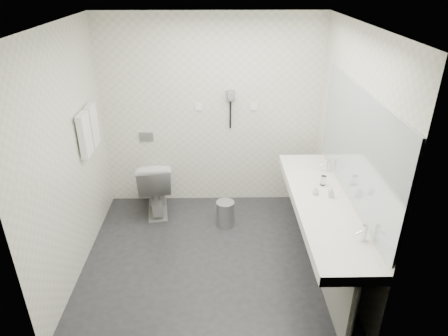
{
  "coord_description": "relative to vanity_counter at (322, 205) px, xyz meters",
  "views": [
    {
      "loc": [
        0.08,
        -3.61,
        2.94
      ],
      "look_at": [
        0.15,
        0.15,
        1.05
      ],
      "focal_mm": 32.09,
      "sensor_mm": 36.0,
      "label": 1
    }
  ],
  "objects": [
    {
      "name": "wall_right",
      "position": [
        0.27,
        0.2,
        0.45
      ],
      "size": [
        0.0,
        2.6,
        2.6
      ],
      "primitive_type": "plane",
      "rotation": [
        1.57,
        0.0,
        -1.57
      ],
      "color": "silver",
      "rests_on": "floor"
    },
    {
      "name": "towel_near",
      "position": [
        -2.46,
        0.61,
        0.53
      ],
      "size": [
        0.07,
        0.24,
        0.48
      ],
      "primitive_type": "cube",
      "color": "white",
      "rests_on": "towel_rail"
    },
    {
      "name": "soap_bottle_a",
      "position": [
        0.1,
        0.07,
        0.11
      ],
      "size": [
        0.05,
        0.05,
        0.11
      ],
      "primitive_type": "imported",
      "rotation": [
        0.0,
        0.0,
        -0.03
      ],
      "color": "silver",
      "rests_on": "vanity_counter"
    },
    {
      "name": "glass_left",
      "position": [
        0.08,
        0.32,
        0.1
      ],
      "size": [
        0.07,
        0.07,
        0.11
      ],
      "primitive_type": "cylinder",
      "rotation": [
        0.0,
        0.0,
        0.15
      ],
      "color": "silver",
      "rests_on": "vanity_counter"
    },
    {
      "name": "toilet",
      "position": [
        -1.87,
        1.2,
        -0.41
      ],
      "size": [
        0.54,
        0.82,
        0.77
      ],
      "primitive_type": "imported",
      "rotation": [
        0.0,
        0.0,
        3.28
      ],
      "color": "white",
      "rests_on": "floor"
    },
    {
      "name": "basin_far",
      "position": [
        0.0,
        0.65,
        0.04
      ],
      "size": [
        0.4,
        0.31,
        0.05
      ],
      "primitive_type": "ellipsoid",
      "color": "white",
      "rests_on": "vanity_counter"
    },
    {
      "name": "switch_plate_b",
      "position": [
        -0.57,
        1.49,
        0.55
      ],
      "size": [
        0.09,
        0.02,
        0.09
      ],
      "primitive_type": "cube",
      "color": "white",
      "rests_on": "wall_back"
    },
    {
      "name": "dryer_cord",
      "position": [
        -0.88,
        1.46,
        0.45
      ],
      "size": [
        0.02,
        0.02,
        0.35
      ],
      "primitive_type": "cylinder",
      "color": "black",
      "rests_on": "dryer_cradle"
    },
    {
      "name": "wall_front",
      "position": [
        -1.12,
        -1.1,
        0.45
      ],
      "size": [
        2.8,
        0.0,
        2.8
      ],
      "primitive_type": "plane",
      "rotation": [
        -1.57,
        0.0,
        0.0
      ],
      "color": "silver",
      "rests_on": "floor"
    },
    {
      "name": "towel_rail",
      "position": [
        -2.47,
        0.75,
        0.75
      ],
      "size": [
        0.02,
        0.62,
        0.02
      ],
      "primitive_type": "cylinder",
      "rotation": [
        1.57,
        0.0,
        0.0
      ],
      "color": "silver",
      "rests_on": "wall_left"
    },
    {
      "name": "bin_lid",
      "position": [
        -0.95,
        0.84,
        -0.48
      ],
      "size": [
        0.23,
        0.23,
        0.02
      ],
      "primitive_type": "cylinder",
      "color": "#B2B5BA",
      "rests_on": "pedal_bin"
    },
    {
      "name": "ceiling",
      "position": [
        -1.12,
        0.2,
        1.7
      ],
      "size": [
        2.8,
        2.8,
        0.0
      ],
      "primitive_type": "plane",
      "rotation": [
        3.14,
        0.0,
        0.0
      ],
      "color": "white",
      "rests_on": "wall_back"
    },
    {
      "name": "faucet_near",
      "position": [
        0.19,
        -0.65,
        0.12
      ],
      "size": [
        0.04,
        0.04,
        0.15
      ],
      "primitive_type": "cylinder",
      "color": "silver",
      "rests_on": "vanity_counter"
    },
    {
      "name": "wall_back",
      "position": [
        -1.12,
        1.5,
        0.45
      ],
      "size": [
        2.8,
        0.0,
        2.8
      ],
      "primitive_type": "plane",
      "rotation": [
        1.57,
        0.0,
        0.0
      ],
      "color": "silver",
      "rests_on": "floor"
    },
    {
      "name": "pedal_bin",
      "position": [
        -0.95,
        0.84,
        -0.64
      ],
      "size": [
        0.29,
        0.29,
        0.32
      ],
      "primitive_type": "cylinder",
      "rotation": [
        0.0,
        0.0,
        0.38
      ],
      "color": "#B2B5BA",
      "rests_on": "floor"
    },
    {
      "name": "vanity_post_far",
      "position": [
        0.05,
        1.04,
        -0.42
      ],
      "size": [
        0.06,
        0.06,
        0.75
      ],
      "primitive_type": "cylinder",
      "color": "silver",
      "rests_on": "floor"
    },
    {
      "name": "flush_plate",
      "position": [
        -1.98,
        1.49,
        0.15
      ],
      "size": [
        0.18,
        0.02,
        0.12
      ],
      "primitive_type": "cube",
      "color": "#B2B5BA",
      "rests_on": "wall_back"
    },
    {
      "name": "soap_bottle_b",
      "position": [
        -0.04,
        0.13,
        0.09
      ],
      "size": [
        0.09,
        0.09,
        0.08
      ],
      "primitive_type": "imported",
      "rotation": [
        0.0,
        0.0,
        -0.54
      ],
      "color": "silver",
      "rests_on": "vanity_counter"
    },
    {
      "name": "basin_near",
      "position": [
        0.0,
        -0.65,
        0.04
      ],
      "size": [
        0.4,
        0.31,
        0.05
      ],
      "primitive_type": "ellipsoid",
      "color": "white",
      "rests_on": "vanity_counter"
    },
    {
      "name": "dryer_barrel",
      "position": [
        -0.88,
        1.4,
        0.73
      ],
      "size": [
        0.08,
        0.14,
        0.08
      ],
      "primitive_type": "cylinder",
      "rotation": [
        1.57,
        0.0,
        0.0
      ],
      "color": "gray",
      "rests_on": "dryer_cradle"
    },
    {
      "name": "faucet_far",
      "position": [
        0.19,
        0.65,
        0.12
      ],
      "size": [
        0.04,
        0.04,
        0.15
      ],
      "primitive_type": "cylinder",
      "color": "silver",
      "rests_on": "vanity_counter"
    },
    {
      "name": "dryer_cradle",
      "position": [
        -0.88,
        1.47,
        0.7
      ],
      "size": [
        0.1,
        0.04,
        0.14
      ],
      "primitive_type": "cube",
      "color": "gray",
      "rests_on": "wall_back"
    },
    {
      "name": "switch_plate_a",
      "position": [
        -1.27,
        1.49,
        0.55
      ],
      "size": [
        0.09,
        0.02,
        0.09
      ],
      "primitive_type": "cube",
      "color": "white",
      "rests_on": "wall_back"
    },
    {
      "name": "vanity_panel",
      "position": [
        0.02,
        0.0,
        -0.42
      ],
      "size": [
        0.03,
        2.15,
        0.75
      ],
      "primitive_type": "cube",
      "color": "gray",
      "rests_on": "floor"
    },
    {
      "name": "floor",
      "position": [
        -1.12,
        0.2,
        -0.8
      ],
      "size": [
        2.8,
        2.8,
        0.0
      ],
      "primitive_type": "plane",
      "color": "#242429",
      "rests_on": "ground"
    },
    {
      "name": "vanity_post_near",
      "position": [
        0.05,
        -1.04,
        -0.42
      ],
      "size": [
        0.06,
        0.06,
        0.75
      ],
      "primitive_type": "cylinder",
      "color": "silver",
      "rests_on": "floor"
    },
    {
      "name": "vanity_counter",
      "position": [
        0.0,
        0.0,
        0.0
      ],
      "size": [
        0.55,
        2.2,
        0.1
      ],
      "primitive_type": "cube",
      "color": "white",
      "rests_on": "floor"
    },
    {
      "name": "wall_left",
      "position": [
        -2.52,
        0.2,
        0.45
      ],
      "size": [
        0.0,
        2.6,
        2.6
      ],
      "primitive_type": "plane",
      "rotation": [
        1.57,
        0.0,
        1.57
      ],
      "color": "silver",
      "rests_on": "floor"
    },
    {
      "name": "mirror",
      "position": [
        0.26,
        0.0,
        0.65
      ],
      "size": [
        0.02,
        2.2,
        1.05
      ],
      "primitive_type": "cube",
      "color": "#B2BCC6",
      "rests_on": "wall_right"
    },
    {
      "name": "towel_far",
      "position": [
        -2.46,
        0.89,
        0.53
      ],
      "size": [
        0.07,
        0.24,
        0.48
      ],
      "primitive_type": "cube",
      "color": "white",
      "rests_on": "towel_rail"
    }
  ]
}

